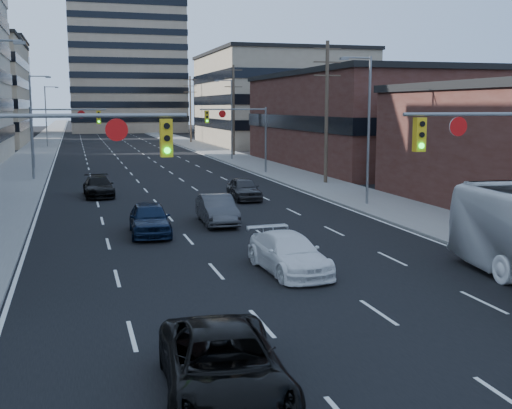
{
  "coord_description": "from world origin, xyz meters",
  "views": [
    {
      "loc": [
        -6.67,
        -10.6,
        6.05
      ],
      "look_at": [
        0.18,
        13.59,
        2.2
      ],
      "focal_mm": 45.0,
      "sensor_mm": 36.0,
      "label": 1
    }
  ],
  "objects": [
    {
      "name": "black_pickup",
      "position": [
        -3.89,
        1.65,
        0.74
      ],
      "size": [
        2.89,
        5.52,
        1.48
      ],
      "primitive_type": "imported",
      "rotation": [
        0.0,
        0.0,
        -0.08
      ],
      "color": "black",
      "rests_on": "ground"
    },
    {
      "name": "signal_near_right",
      "position": [
        7.45,
        8.0,
        4.33
      ],
      "size": [
        6.59,
        0.33,
        6.0
      ],
      "color": "slate",
      "rests_on": "ground"
    },
    {
      "name": "white_van",
      "position": [
        0.77,
        11.23,
        0.71
      ],
      "size": [
        2.27,
        4.98,
        1.41
      ],
      "primitive_type": "imported",
      "rotation": [
        0.0,
        0.0,
        0.06
      ],
      "color": "white",
      "rests_on": "ground"
    },
    {
      "name": "sidewalk_left",
      "position": [
        -11.5,
        130.0,
        0.07
      ],
      "size": [
        5.0,
        300.0,
        0.15
      ],
      "primitive_type": "cube",
      "color": "slate",
      "rests_on": "ground"
    },
    {
      "name": "utility_pole_midblock",
      "position": [
        12.2,
        66.0,
        5.78
      ],
      "size": [
        2.2,
        0.28,
        11.0
      ],
      "color": "#4C3D2D",
      "rests_on": "ground"
    },
    {
      "name": "apartment_tower",
      "position": [
        6.0,
        150.0,
        29.0
      ],
      "size": [
        26.0,
        26.0,
        58.0
      ],
      "primitive_type": "cube",
      "color": "gray",
      "rests_on": "ground"
    },
    {
      "name": "storefront_right_mid",
      "position": [
        24.0,
        50.0,
        4.5
      ],
      "size": [
        20.0,
        30.0,
        9.0
      ],
      "primitive_type": "cube",
      "color": "#472119",
      "rests_on": "ground"
    },
    {
      "name": "office_right_far",
      "position": [
        25.0,
        88.0,
        7.0
      ],
      "size": [
        22.0,
        28.0,
        14.0
      ],
      "primitive_type": "cube",
      "color": "gray",
      "rests_on": "ground"
    },
    {
      "name": "road_surface",
      "position": [
        0.0,
        130.0,
        0.01
      ],
      "size": [
        18.0,
        300.0,
        0.02
      ],
      "primitive_type": "cube",
      "color": "black",
      "rests_on": "ground"
    },
    {
      "name": "utility_pole_distant",
      "position": [
        12.2,
        96.0,
        5.78
      ],
      "size": [
        2.2,
        0.28,
        11.0
      ],
      "color": "#4C3D2D",
      "rests_on": "ground"
    },
    {
      "name": "streetlight_left_mid",
      "position": [
        -10.34,
        55.0,
        5.05
      ],
      "size": [
        2.03,
        0.22,
        9.0
      ],
      "color": "slate",
      "rests_on": "ground"
    },
    {
      "name": "sidewalk_right",
      "position": [
        11.5,
        130.0,
        0.07
      ],
      "size": [
        5.0,
        300.0,
        0.15
      ],
      "primitive_type": "cube",
      "color": "slate",
      "rests_on": "ground"
    },
    {
      "name": "streetlight_left_far",
      "position": [
        -10.34,
        90.0,
        5.05
      ],
      "size": [
        2.03,
        0.22,
        9.0
      ],
      "color": "slate",
      "rests_on": "ground"
    },
    {
      "name": "streetlight_right_far",
      "position": [
        10.34,
        60.0,
        5.05
      ],
      "size": [
        2.03,
        0.22,
        9.0
      ],
      "color": "slate",
      "rests_on": "ground"
    },
    {
      "name": "bg_block_right",
      "position": [
        32.0,
        130.0,
        6.0
      ],
      "size": [
        22.0,
        22.0,
        12.0
      ],
      "primitive_type": "cube",
      "color": "gray",
      "rests_on": "ground"
    },
    {
      "name": "utility_pole_block",
      "position": [
        12.2,
        36.0,
        5.78
      ],
      "size": [
        2.2,
        0.28,
        11.0
      ],
      "color": "#4C3D2D",
      "rests_on": "ground"
    },
    {
      "name": "sedan_grey_right",
      "position": [
        3.89,
        29.56,
        0.73
      ],
      "size": [
        1.84,
        4.34,
        1.46
      ],
      "primitive_type": "imported",
      "rotation": [
        0.0,
        0.0,
        -0.03
      ],
      "color": "#2B2B2D",
      "rests_on": "ground"
    },
    {
      "name": "sedan_grey_center",
      "position": [
        0.33,
        21.53,
        0.75
      ],
      "size": [
        1.72,
        4.61,
        1.51
      ],
      "primitive_type": "imported",
      "rotation": [
        0.0,
        0.0,
        -0.03
      ],
      "color": "#39393C",
      "rests_on": "ground"
    },
    {
      "name": "signal_far_left",
      "position": [
        -7.68,
        45.0,
        4.3
      ],
      "size": [
        6.09,
        0.33,
        6.0
      ],
      "color": "slate",
      "rests_on": "ground"
    },
    {
      "name": "sedan_black_far",
      "position": [
        -5.2,
        33.68,
        0.69
      ],
      "size": [
        2.06,
        4.79,
        1.37
      ],
      "primitive_type": "imported",
      "rotation": [
        0.0,
        0.0,
        0.03
      ],
      "color": "black",
      "rests_on": "ground"
    },
    {
      "name": "sedan_blue",
      "position": [
        -3.37,
        19.58,
        0.78
      ],
      "size": [
        2.08,
        4.69,
        1.57
      ],
      "primitive_type": "imported",
      "rotation": [
        0.0,
        0.0,
        -0.05
      ],
      "color": "black",
      "rests_on": "ground"
    },
    {
      "name": "streetlight_right_near",
      "position": [
        10.34,
        25.0,
        5.05
      ],
      "size": [
        2.03,
        0.22,
        9.0
      ],
      "color": "slate",
      "rests_on": "ground"
    },
    {
      "name": "signal_near_left",
      "position": [
        -7.45,
        8.0,
        4.33
      ],
      "size": [
        6.59,
        0.33,
        6.0
      ],
      "color": "slate",
      "rests_on": "ground"
    },
    {
      "name": "signal_far_right",
      "position": [
        7.68,
        45.0,
        4.3
      ],
      "size": [
        6.09,
        0.33,
        6.0
      ],
      "color": "slate",
      "rests_on": "ground"
    }
  ]
}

